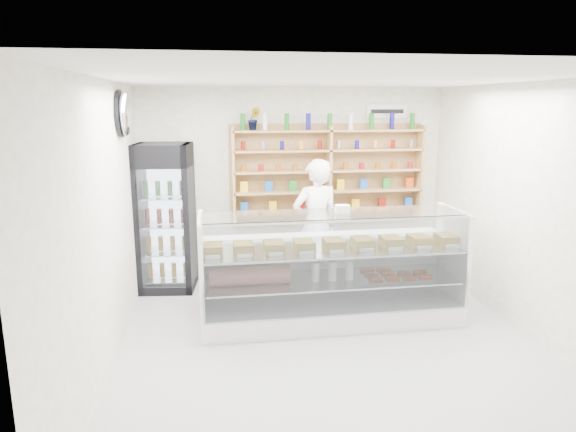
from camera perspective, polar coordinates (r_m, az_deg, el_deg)
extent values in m
plane|color=#ADAEB2|center=(5.73, 4.82, -14.22)|extent=(5.00, 5.00, 0.00)
plane|color=white|center=(5.13, 5.40, 14.98)|extent=(5.00, 5.00, 0.00)
plane|color=white|center=(7.67, 0.61, 3.66)|extent=(4.50, 0.00, 4.50)
plane|color=white|center=(3.00, 16.79, -10.96)|extent=(4.50, 0.00, 4.50)
plane|color=white|center=(5.20, -19.73, -1.27)|extent=(0.00, 5.00, 5.00)
plane|color=white|center=(6.19, 25.75, 0.31)|extent=(0.00, 5.00, 5.00)
cube|color=white|center=(6.30, 4.75, -10.42)|extent=(3.07, 0.87, 0.26)
cube|color=white|center=(6.51, 3.99, -5.41)|extent=(3.07, 0.05, 0.64)
cube|color=silver|center=(6.15, 4.82, -7.04)|extent=(2.95, 0.77, 0.02)
cube|color=silver|center=(6.04, 4.88, -3.65)|extent=(3.01, 0.80, 0.02)
cube|color=silver|center=(5.68, 5.87, -5.84)|extent=(3.01, 0.12, 1.07)
cube|color=silver|center=(5.89, 5.08, 0.24)|extent=(3.01, 0.61, 0.01)
imported|color=white|center=(7.06, 3.10, -1.09)|extent=(0.75, 0.57, 1.84)
cube|color=black|center=(7.30, -13.39, -0.16)|extent=(0.81, 0.79, 2.04)
cube|color=#240432|center=(6.83, -13.66, 6.36)|extent=(0.72, 0.11, 0.29)
cube|color=silver|center=(6.98, -13.25, -1.50)|extent=(0.61, 0.08, 1.61)
cube|color=tan|center=(7.39, -6.11, 4.74)|extent=(0.04, 0.28, 1.33)
cube|color=tan|center=(7.58, 4.55, 4.97)|extent=(0.04, 0.28, 1.33)
cube|color=tan|center=(8.02, 14.37, 5.03)|extent=(0.04, 0.28, 1.33)
cube|color=tan|center=(7.68, 4.48, 0.60)|extent=(2.80, 0.28, 0.03)
cube|color=tan|center=(7.62, 4.52, 2.81)|extent=(2.80, 0.28, 0.03)
cube|color=tan|center=(7.58, 4.56, 5.05)|extent=(2.80, 0.28, 0.03)
cube|color=tan|center=(7.55, 4.59, 7.31)|extent=(2.80, 0.28, 0.03)
cube|color=tan|center=(7.53, 4.63, 9.43)|extent=(2.80, 0.28, 0.03)
imported|color=#1E6626|center=(7.35, -3.81, 10.73)|extent=(0.18, 0.15, 0.32)
ellipsoid|color=silver|center=(6.24, -17.68, 10.77)|extent=(0.15, 0.50, 0.50)
cube|color=white|center=(7.90, 10.93, 11.35)|extent=(0.62, 0.03, 0.20)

